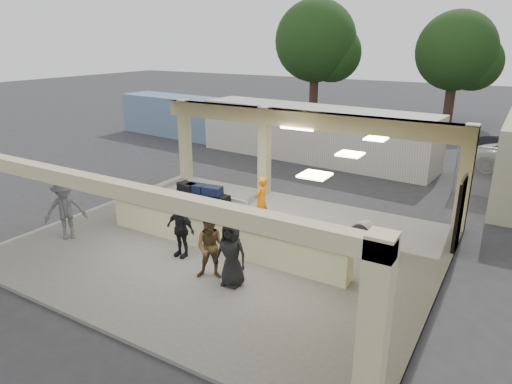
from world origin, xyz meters
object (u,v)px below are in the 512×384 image
Objects in this scene: passenger_b at (180,229)px; passenger_d at (231,254)px; baggage_handler at (261,201)px; container_blue at (186,117)px; drum_fan at (364,237)px; luggage_cart at (201,204)px; passenger_c at (65,210)px; baggage_counter at (219,234)px; passenger_a at (211,247)px; container_white at (313,133)px.

passenger_d reaches higher than passenger_b.
container_blue is (-11.71, 10.48, 0.32)m from baggage_handler.
passenger_d reaches higher than drum_fan.
luggage_cart reaches higher than drum_fan.
container_blue is at bearing 134.98° from luggage_cart.
container_blue is at bearing 165.68° from drum_fan.
luggage_cart is 4.14m from passenger_c.
baggage_counter is at bearing -133.18° from drum_fan.
drum_fan is at bearing 51.37° from passenger_d.
container_blue reaches higher than passenger_b.
drum_fan reaches higher than baggage_counter.
passenger_b is at bearing -38.90° from passenger_c.
baggage_counter is 2.11m from passenger_d.
passenger_a is 5.31m from passenger_c.
passenger_c is at bearing -135.50° from drum_fan.
passenger_c is at bearing -133.65° from luggage_cart.
container_blue reaches higher than passenger_d.
drum_fan is 3.74m from baggage_handler.
drum_fan is at bearing 12.60° from luggage_cart.
container_blue is at bearing 130.79° from passenger_b.
container_white is at bearing -2.19° from container_blue.
luggage_cart is 10.58m from container_white.
baggage_handler reaches higher than passenger_b.
passenger_a is at bearing -61.09° from baggage_counter.
baggage_handler is at bearing -166.69° from drum_fan.
passenger_c is (-4.50, -1.75, 0.46)m from baggage_counter.
container_blue reaches higher than luggage_cart.
passenger_c reaches higher than baggage_counter.
passenger_a is (-2.96, -3.26, 0.30)m from drum_fan.
container_blue is (-11.64, 12.80, 0.66)m from baggage_counter.
luggage_cart is at bearing 106.07° from passenger_a.
passenger_c is at bearing -58.62° from container_blue.
passenger_b reaches higher than luggage_cart.
container_white reaches higher than baggage_handler.
passenger_a is (2.25, -2.49, 0.02)m from luggage_cart.
baggage_counter is 0.65× the size of container_white.
container_white is at bearing 99.26° from passenger_b.
baggage_handler is at bearing 74.91° from passenger_a.
passenger_c reaches higher than luggage_cart.
drum_fan is at bearing 33.42° from passenger_b.
passenger_a is (0.81, -1.46, 0.37)m from baggage_counter.
container_white is (-2.24, 11.57, 0.78)m from baggage_counter.
passenger_b is at bearing 160.78° from passenger_d.
baggage_handler is 0.87× the size of passenger_c.
drum_fan is 5.22m from passenger_b.
passenger_d is (0.64, -0.04, 0.00)m from passenger_a.
container_white is (-3.69, 13.06, 0.41)m from passenger_d.
container_white is at bearing 77.13° from passenger_a.
container_white reaches higher than passenger_d.
passenger_a is at bearing -48.37° from passenger_c.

